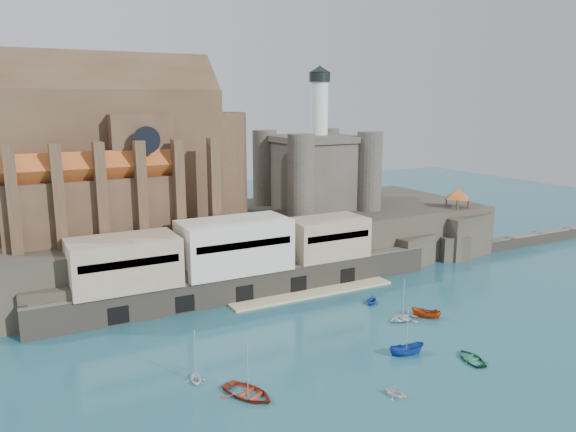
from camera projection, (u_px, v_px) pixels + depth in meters
The scene contains 16 objects.
ground at pixel (366, 334), 78.75m from camera, with size 300.00×300.00×0.00m, color #1B4D5B.
promontory at pixel (249, 240), 111.67m from camera, with size 100.00×36.00×10.00m.
quay at pixel (235, 261), 92.75m from camera, with size 70.00×12.00×13.05m.
church at pixel (119, 158), 99.29m from camera, with size 47.00×25.93×30.51m.
castle_keep at pixel (316, 168), 117.95m from camera, with size 21.20×21.20×29.30m.
rock_outcrop at pixel (456, 235), 119.65m from camera, with size 14.50×10.50×8.70m.
pavilion at pixel (458, 195), 118.03m from camera, with size 6.40×6.40×5.40m.
breakwater at pixel (537, 242), 129.96m from camera, with size 40.00×3.00×2.40m, color #5D564A.
boat_0 at pixel (248, 396), 62.24m from camera, with size 4.68×1.36×6.55m, color #983019.
boat_1 at pixel (395, 396), 62.23m from camera, with size 2.42×1.48×2.81m, color silver.
boat_2 at pixel (406, 355), 72.36m from camera, with size 1.78×1.83×4.73m, color #12389C.
boat_3 at pixel (471, 360), 70.99m from camera, with size 3.57×1.04×5.00m, color #1D6636.
boat_4 at pixel (196, 382), 65.45m from camera, with size 2.58×1.58×2.99m, color white.
boat_5 at pixel (426, 317), 84.81m from camera, with size 1.67×1.71×4.43m, color #A3330A.
boat_6 at pixel (403, 320), 83.76m from camera, with size 3.56×1.03×4.98m, color beige.
boat_7 at pixel (372, 303), 90.64m from camera, with size 2.93×1.79×3.40m, color #174799.
Camera 1 is at (-44.49, -59.87, 32.16)m, focal length 35.00 mm.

